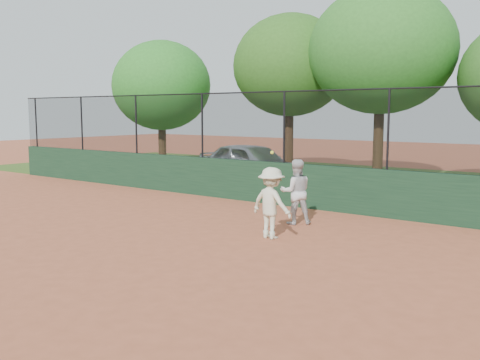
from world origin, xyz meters
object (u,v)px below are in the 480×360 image
Objects in this scene: player_second at (296,192)px; tree_2 at (381,50)px; player_main at (271,203)px; parked_car at (252,164)px; tree_0 at (161,86)px; tree_1 at (290,66)px.

tree_2 is (-1.16, 7.69, 4.01)m from player_second.
player_main reaches higher than player_second.
tree_0 is (-6.78, 2.34, 3.04)m from parked_car.
tree_2 is at bearing -123.13° from player_second.
player_second is (4.62, -4.73, -0.01)m from parked_car.
parked_car is 0.65× the size of tree_2.
player_main is 14.87m from tree_0.
tree_1 is at bearing 18.95° from parked_car.
tree_2 is at bearing 3.49° from tree_0.
parked_car is at bearing 128.31° from player_main.
tree_0 is at bearing -73.51° from player_second.
tree_1 is (6.30, 0.94, 0.64)m from tree_0.
tree_2 reaches higher than player_main.
tree_0 is (-11.40, 7.07, 3.05)m from player_second.
player_second is 0.26× the size of tree_0.
tree_2 is (3.94, -0.31, 0.31)m from tree_1.
tree_2 is at bearing -38.74° from parked_car.
player_main is (4.95, -6.27, -0.03)m from parked_car.
parked_car is 0.70× the size of tree_1.
player_second is 0.82× the size of player_main.
player_second is at bearing 102.17° from player_main.
player_second is 1.58m from player_main.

